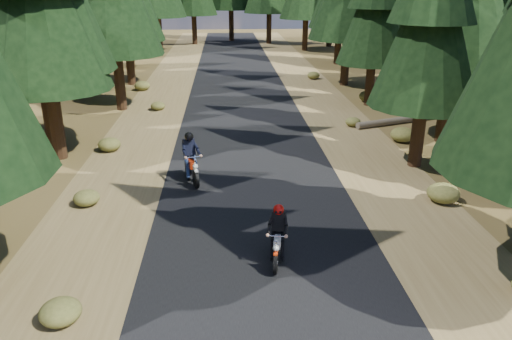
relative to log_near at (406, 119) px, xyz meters
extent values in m
plane|color=#403317|center=(-7.82, -10.35, -0.16)|extent=(120.00, 120.00, 0.00)
cube|color=black|center=(-7.82, -5.35, -0.15)|extent=(6.00, 100.00, 0.01)
cube|color=brown|center=(-12.42, -5.35, -0.16)|extent=(3.20, 100.00, 0.01)
cube|color=brown|center=(-3.22, -5.35, -0.16)|extent=(3.20, 100.00, 0.01)
cylinder|color=black|center=(-15.07, -4.18, 2.51)|extent=(0.51, 0.51, 5.34)
cylinder|color=black|center=(-1.76, -5.87, 2.10)|extent=(0.48, 0.48, 4.52)
cone|color=black|center=(-1.76, -5.87, 4.92)|extent=(3.84, 3.84, 5.65)
cylinder|color=black|center=(-15.52, -3.39, 3.05)|extent=(0.56, 0.56, 6.43)
cylinder|color=black|center=(0.47, -2.96, 2.76)|extent=(0.53, 0.53, 5.84)
cylinder|color=black|center=(3.40, -0.01, 3.06)|extent=(0.56, 0.56, 6.43)
cylinder|color=black|center=(-14.17, 3.54, 2.70)|extent=(0.53, 0.53, 5.72)
cylinder|color=black|center=(-0.84, 3.72, 2.09)|extent=(0.48, 0.48, 4.51)
cone|color=black|center=(-0.84, 3.72, 4.91)|extent=(3.83, 3.83, 5.64)
cylinder|color=black|center=(-17.58, 6.50, 3.02)|extent=(0.55, 0.55, 6.37)
cylinder|color=black|center=(2.66, 6.45, 3.08)|extent=(0.56, 0.56, 6.47)
cylinder|color=black|center=(-14.81, 10.40, 2.66)|extent=(0.53, 0.53, 5.64)
cylinder|color=black|center=(-0.89, 9.38, 2.75)|extent=(0.53, 0.53, 5.83)
cylinder|color=black|center=(-18.68, 12.87, 2.56)|extent=(0.52, 0.52, 5.45)
cylinder|color=black|center=(3.71, 13.80, 2.15)|extent=(0.48, 0.48, 4.61)
cylinder|color=black|center=(-15.94, 17.10, 2.05)|extent=(0.48, 0.48, 4.42)
cone|color=black|center=(-15.94, 17.10, 4.81)|extent=(3.76, 3.76, 5.52)
cylinder|color=black|center=(0.53, 18.06, 2.72)|extent=(0.53, 0.53, 5.76)
cylinder|color=black|center=(-19.61, 22.42, 2.21)|extent=(0.49, 0.49, 4.75)
cylinder|color=black|center=(5.21, 21.74, 2.67)|extent=(0.53, 0.53, 5.66)
cylinder|color=black|center=(-20.82, 11.65, 3.04)|extent=(0.56, 0.56, 6.40)
cylinder|color=black|center=(5.18, 15.65, 2.84)|extent=(0.54, 0.54, 6.00)
cylinder|color=black|center=(7.18, 7.65, 2.64)|extent=(0.52, 0.52, 5.60)
cylinder|color=black|center=(-14.82, 26.65, 3.04)|extent=(0.56, 0.56, 6.40)
cylinder|color=black|center=(-0.82, 26.65, 2.84)|extent=(0.54, 0.54, 6.00)
cylinder|color=black|center=(-17.82, 29.65, 3.24)|extent=(0.57, 0.57, 6.80)
cylinder|color=black|center=(2.18, 29.65, 3.04)|extent=(0.56, 0.56, 6.40)
cylinder|color=black|center=(-11.82, 32.65, 2.84)|extent=(0.54, 0.54, 6.00)
cylinder|color=black|center=(-3.82, 32.65, 3.04)|extent=(0.56, 0.56, 6.40)
cylinder|color=black|center=(-7.82, 35.65, 3.24)|extent=(0.57, 0.57, 6.80)
cylinder|color=black|center=(-20.82, 25.65, 2.64)|extent=(0.52, 0.52, 5.60)
cylinder|color=black|center=(5.18, 25.65, 2.84)|extent=(0.54, 0.54, 6.00)
cylinder|color=#4C4233|center=(0.00, 0.00, 0.00)|extent=(5.40, 2.31, 0.32)
ellipsoid|color=#474C1E|center=(-12.97, -8.64, 0.08)|extent=(0.79, 0.79, 0.47)
ellipsoid|color=#474C1E|center=(-1.22, -2.96, 0.15)|extent=(1.02, 1.02, 0.61)
ellipsoid|color=#474C1E|center=(-0.63, 4.55, 0.14)|extent=(1.01, 1.01, 0.61)
ellipsoid|color=#474C1E|center=(-2.54, 11.54, 0.10)|extent=(0.86, 0.86, 0.51)
ellipsoid|color=#474C1E|center=(-2.73, -0.48, 0.06)|extent=(0.72, 0.72, 0.43)
ellipsoid|color=#474C1E|center=(-12.06, -14.30, 0.09)|extent=(0.83, 0.83, 0.50)
ellipsoid|color=#474C1E|center=(-2.05, -9.10, 0.14)|extent=(0.99, 0.99, 0.59)
ellipsoid|color=#474C1E|center=(-13.84, 8.43, 0.13)|extent=(0.96, 0.96, 0.57)
ellipsoid|color=#474C1E|center=(-12.25, 3.25, 0.06)|extent=(0.75, 0.75, 0.45)
ellipsoid|color=#474C1E|center=(-13.37, -3.44, 0.11)|extent=(0.90, 0.90, 0.54)
cube|color=black|center=(-7.51, -12.26, 0.83)|extent=(0.35, 0.25, 0.47)
sphere|color=#A70906|center=(-7.51, -12.26, 1.17)|extent=(0.30, 0.30, 0.26)
cube|color=black|center=(-9.88, -6.95, 0.99)|extent=(0.43, 0.33, 0.55)
sphere|color=black|center=(-9.88, -6.95, 1.39)|extent=(0.38, 0.38, 0.31)
camera|label=1|loc=(-8.69, -22.78, 6.25)|focal=35.00mm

